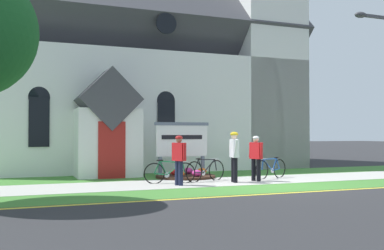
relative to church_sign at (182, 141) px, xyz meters
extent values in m
plane|color=#2B2B2D|center=(1.75, 0.07, -1.37)|extent=(140.00, 140.00, 0.00)
cube|color=#B7B5AD|center=(-0.02, -2.14, -1.36)|extent=(32.00, 2.63, 0.01)
cube|color=#427F33|center=(-0.02, -4.41, -1.37)|extent=(32.00, 1.92, 0.01)
cube|color=#427F33|center=(-0.02, 0.53, -1.37)|extent=(24.00, 2.70, 0.01)
cube|color=yellow|center=(-0.02, -5.52, -1.37)|extent=(28.00, 0.16, 0.01)
cube|color=white|center=(-0.02, 7.27, 1.23)|extent=(14.53, 10.76, 5.20)
cube|color=#424247|center=(-0.02, 7.27, 5.44)|extent=(15.03, 10.96, 10.96)
cube|color=white|center=(5.65, 3.47, 4.60)|extent=(3.18, 3.18, 11.94)
cube|color=white|center=(-2.64, 1.08, -0.07)|extent=(2.40, 1.60, 2.60)
cube|color=#424247|center=(-2.64, 1.08, 1.58)|extent=(2.40, 1.80, 2.40)
cube|color=maroon|center=(-2.64, 0.26, -0.32)|extent=(1.00, 0.06, 2.10)
cube|color=black|center=(-5.11, 1.85, 0.73)|extent=(0.76, 0.06, 1.90)
cone|color=black|center=(-5.11, 1.85, 1.68)|extent=(0.80, 0.06, 0.80)
cube|color=black|center=(-0.02, 1.85, 0.73)|extent=(0.76, 0.06, 1.90)
cone|color=black|center=(-0.02, 1.85, 1.68)|extent=(0.80, 0.06, 0.80)
cylinder|color=black|center=(-0.02, 1.85, 4.96)|extent=(0.90, 0.06, 0.90)
cube|color=slate|center=(-0.84, 0.07, -0.98)|extent=(0.12, 0.12, 0.78)
cube|color=slate|center=(0.84, -0.06, -0.98)|extent=(0.12, 0.12, 0.78)
cube|color=white|center=(0.00, 0.00, 0.01)|extent=(2.01, 0.23, 1.19)
cube|color=slate|center=(0.00, 0.00, 0.66)|extent=(2.13, 0.28, 0.12)
cube|color=black|center=(0.00, -0.04, 0.15)|extent=(1.60, 0.13, 0.16)
cylinder|color=#382319|center=(0.00, -0.41, -1.32)|extent=(2.23, 2.23, 0.10)
ellipsoid|color=orange|center=(0.71, -0.29, -1.15)|extent=(0.36, 0.36, 0.24)
ellipsoid|color=#CC338C|center=(0.29, 0.07, -1.15)|extent=(0.36, 0.36, 0.24)
ellipsoid|color=red|center=(-0.37, -0.28, -1.15)|extent=(0.36, 0.36, 0.24)
ellipsoid|color=orange|center=(-0.46, -1.00, -1.15)|extent=(0.36, 0.36, 0.24)
ellipsoid|color=#CC338C|center=(0.19, -1.07, -1.15)|extent=(0.36, 0.36, 0.24)
torus|color=black|center=(3.32, -1.63, -1.03)|extent=(0.68, 0.28, 0.71)
torus|color=black|center=(2.36, -1.97, -1.03)|extent=(0.68, 0.28, 0.71)
cylinder|color=#194CA5|center=(2.68, -1.86, -0.87)|extent=(0.53, 0.22, 0.46)
cylinder|color=#194CA5|center=(2.79, -1.82, -0.65)|extent=(0.73, 0.29, 0.04)
cylinder|color=#194CA5|center=(3.04, -1.73, -0.86)|extent=(0.25, 0.12, 0.45)
cylinder|color=#194CA5|center=(3.13, -1.70, -1.06)|extent=(0.40, 0.17, 0.09)
cylinder|color=#194CA5|center=(3.23, -1.66, -0.84)|extent=(0.22, 0.11, 0.40)
cylinder|color=#194CA5|center=(2.40, -1.96, -0.84)|extent=(0.12, 0.07, 0.39)
ellipsoid|color=black|center=(3.15, -1.69, -0.62)|extent=(0.25, 0.16, 0.05)
cylinder|color=silver|center=(2.43, -1.95, -0.63)|extent=(0.42, 0.18, 0.03)
cylinder|color=silver|center=(2.94, -1.76, -1.08)|extent=(0.18, 0.08, 0.18)
torus|color=black|center=(-0.29, -2.01, -1.02)|extent=(0.70, 0.29, 0.73)
torus|color=black|center=(0.70, -1.65, -1.02)|extent=(0.70, 0.29, 0.73)
cylinder|color=black|center=(0.37, -1.78, -0.85)|extent=(0.55, 0.23, 0.47)
cylinder|color=black|center=(0.26, -1.81, -0.62)|extent=(0.75, 0.30, 0.05)
cylinder|color=black|center=(0.00, -1.91, -0.84)|extent=(0.26, 0.12, 0.48)
cylinder|color=black|center=(-0.09, -1.94, -1.05)|extent=(0.41, 0.18, 0.09)
cylinder|color=black|center=(-0.20, -1.98, -0.81)|extent=(0.22, 0.11, 0.43)
cylinder|color=black|center=(0.66, -1.67, -0.82)|extent=(0.13, 0.07, 0.40)
ellipsoid|color=black|center=(-0.11, -1.95, -0.58)|extent=(0.25, 0.16, 0.05)
cylinder|color=silver|center=(0.62, -1.68, -0.61)|extent=(0.42, 0.18, 0.03)
cylinder|color=silver|center=(0.11, -1.87, -1.07)|extent=(0.18, 0.08, 0.18)
torus|color=black|center=(-1.66, -1.91, -1.03)|extent=(0.70, 0.16, 0.71)
torus|color=black|center=(-0.65, -2.09, -1.03)|extent=(0.70, 0.16, 0.71)
cylinder|color=#19723F|center=(-0.99, -2.02, -0.89)|extent=(0.55, 0.13, 0.43)
cylinder|color=#19723F|center=(-1.10, -2.01, -0.66)|extent=(0.76, 0.17, 0.09)
cylinder|color=#19723F|center=(-1.37, -1.96, -0.86)|extent=(0.26, 0.08, 0.47)
cylinder|color=#19723F|center=(-1.46, -1.94, -1.06)|extent=(0.42, 0.11, 0.09)
cylinder|color=#19723F|center=(-1.57, -1.92, -0.83)|extent=(0.22, 0.07, 0.42)
cylinder|color=#19723F|center=(-0.69, -2.08, -0.86)|extent=(0.12, 0.06, 0.36)
ellipsoid|color=black|center=(-1.48, -1.94, -0.60)|extent=(0.25, 0.12, 0.05)
cylinder|color=silver|center=(-0.73, -2.07, -0.67)|extent=(0.44, 0.10, 0.03)
cylinder|color=silver|center=(-1.26, -1.98, -1.08)|extent=(0.18, 0.05, 0.18)
cylinder|color=#191E38|center=(-1.06, -2.80, -0.98)|extent=(0.15, 0.15, 0.79)
cylinder|color=#191E38|center=(-1.13, -2.67, -0.98)|extent=(0.15, 0.15, 0.79)
cube|color=red|center=(-1.10, -2.74, -0.30)|extent=(0.38, 0.48, 0.57)
sphere|color=#936B51|center=(-1.10, -2.74, 0.09)|extent=(0.20, 0.20, 0.20)
ellipsoid|color=red|center=(-1.10, -2.74, 0.15)|extent=(0.32, 0.31, 0.14)
cylinder|color=red|center=(-1.00, -2.99, -0.27)|extent=(0.09, 0.11, 0.52)
cylinder|color=red|center=(-1.19, -2.48, -0.27)|extent=(0.09, 0.15, 0.52)
cylinder|color=black|center=(1.78, -2.39, -0.98)|extent=(0.15, 0.15, 0.78)
cylinder|color=black|center=(1.86, -2.60, -0.98)|extent=(0.15, 0.15, 0.78)
cube|color=red|center=(1.82, -2.49, -0.31)|extent=(0.34, 0.48, 0.57)
sphere|color=beige|center=(1.82, -2.49, 0.08)|extent=(0.20, 0.20, 0.20)
ellipsoid|color=silver|center=(1.82, -2.49, 0.13)|extent=(0.31, 0.29, 0.14)
cylinder|color=red|center=(1.77, -2.23, -0.28)|extent=(0.09, 0.19, 0.52)
cylinder|color=red|center=(1.88, -2.76, -0.28)|extent=(0.09, 0.15, 0.52)
cylinder|color=black|center=(0.97, -2.46, -0.94)|extent=(0.15, 0.15, 0.85)
cylinder|color=black|center=(0.93, -2.68, -0.94)|extent=(0.15, 0.15, 0.85)
cube|color=silver|center=(0.95, -2.57, -0.21)|extent=(0.28, 0.50, 0.62)
sphere|color=beige|center=(0.95, -2.57, 0.21)|extent=(0.22, 0.22, 0.22)
ellipsoid|color=gold|center=(0.95, -2.57, 0.27)|extent=(0.31, 0.27, 0.15)
cylinder|color=silver|center=(1.04, -2.29, -0.18)|extent=(0.09, 0.11, 0.56)
cylinder|color=silver|center=(0.86, -2.84, -0.18)|extent=(0.09, 0.22, 0.56)
cube|color=#4C4C51|center=(5.77, -4.22, 4.29)|extent=(1.80, 0.10, 0.10)
ellipsoid|color=#3F3F44|center=(4.87, -4.22, 4.29)|extent=(0.44, 0.28, 0.20)
cylinder|color=#4C3823|center=(6.65, 6.61, -0.45)|extent=(0.36, 0.36, 1.83)
cone|color=#195623|center=(6.65, 6.61, 2.66)|extent=(3.11, 3.11, 4.39)
camera|label=1|loc=(-5.92, -16.18, 0.27)|focal=42.09mm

